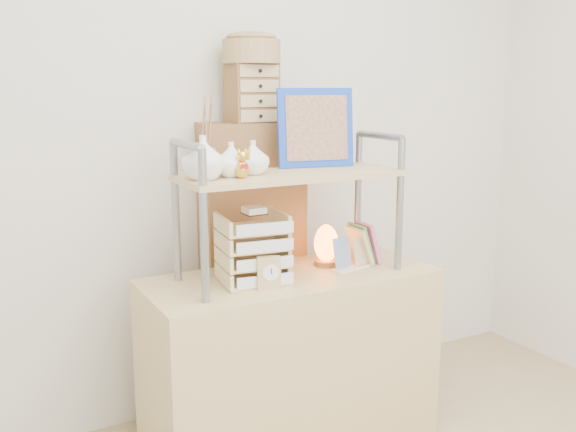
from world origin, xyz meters
The scene contains 10 objects.
room_shell centered at (0.00, 0.39, 1.69)m, with size 3.42×3.41×2.61m.
desk centered at (0.00, 1.20, 0.38)m, with size 1.20×0.50×0.75m, color tan.
cabinet centered at (0.00, 1.57, 0.68)m, with size 0.45×0.24×1.35m, color brown.
hutch centered at (-0.08, 1.21, 1.19)m, with size 0.90×0.34×0.75m.
letter_tray centered at (-0.17, 1.19, 0.87)m, with size 0.27×0.26×0.30m.
salt_lamp centered at (0.20, 1.25, 0.84)m, with size 0.12×0.11×0.18m.
desk_clock centered at (-0.16, 1.08, 0.81)m, with size 0.10×0.06×0.13m.
postcard_stand centered at (0.27, 1.15, 0.79)m, with size 0.20×0.10×0.14m.
drawer_chest centered at (0.00, 1.55, 1.48)m, with size 0.20×0.16×0.25m.
woven_basket centered at (0.00, 1.55, 1.65)m, with size 0.25×0.25×0.10m, color olive.
Camera 1 is at (-1.22, -1.00, 1.52)m, focal length 40.00 mm.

